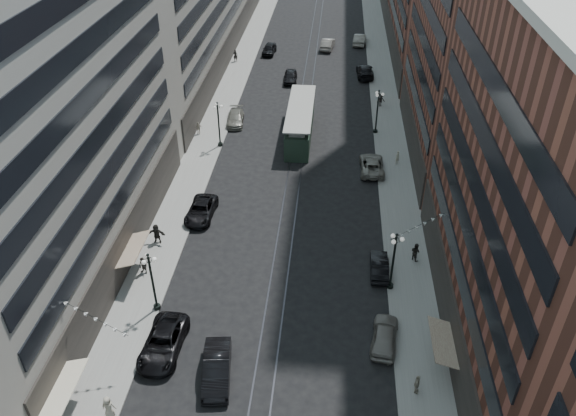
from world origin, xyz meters
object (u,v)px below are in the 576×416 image
(car_12, at_px, (365,71))
(streetcar, at_px, (300,123))
(car_13, at_px, (290,77))
(pedestrian_9, at_px, (381,100))
(lamppost_sw_far, at_px, (152,280))
(car_9, at_px, (269,49))
(car_14, at_px, (328,44))
(car_10, at_px, (379,266))
(pedestrian_extra_0, at_px, (235,56))
(lamppost_se_mid, at_px, (377,110))
(car_2, at_px, (163,343))
(pedestrian_8, at_px, (397,157))
(pedestrian_2, at_px, (143,266))
(car_11, at_px, (372,165))
(pedestrian_6, at_px, (199,128))
(car_4, at_px, (385,335))
(car_extra_0, at_px, (360,39))
(lamppost_se_far, at_px, (393,259))
(pedestrian_4, at_px, (417,384))
(car_8, at_px, (235,118))
(pedestrian_7, at_px, (415,252))
(car_5, at_px, (217,368))
(car_7, at_px, (201,210))
(pedestrian_5, at_px, (156,234))
(lamppost_sw_mid, at_px, (219,123))
(pedestrian_1, at_px, (108,407))

(car_12, bearing_deg, streetcar, 64.39)
(car_13, distance_m, pedestrian_9, 14.99)
(lamppost_sw_far, bearing_deg, car_9, 87.94)
(car_14, bearing_deg, car_10, 103.26)
(lamppost_sw_far, height_order, pedestrian_9, lamppost_sw_far)
(car_13, relative_size, pedestrian_extra_0, 2.53)
(car_12, bearing_deg, lamppost_se_mid, 89.49)
(car_2, xyz_separation_m, pedestrian_extra_0, (-4.41, 59.10, 0.29))
(lamppost_sw_far, bearing_deg, pedestrian_8, 50.20)
(car_2, relative_size, car_10, 1.38)
(car_12, bearing_deg, pedestrian_extra_0, -14.97)
(lamppost_sw_far, relative_size, pedestrian_2, 3.41)
(car_11, height_order, pedestrian_6, pedestrian_6)
(car_4, relative_size, car_extra_0, 0.85)
(lamppost_se_far, relative_size, pedestrian_4, 3.46)
(car_13, relative_size, pedestrian_6, 3.15)
(car_8, bearing_deg, car_12, 41.00)
(pedestrian_7, height_order, pedestrian_extra_0, pedestrian_extra_0)
(car_5, distance_m, car_8, 39.63)
(car_4, xyz_separation_m, pedestrian_2, (-19.82, 5.91, 0.18))
(lamppost_se_mid, relative_size, pedestrian_9, 3.21)
(car_2, bearing_deg, car_9, 91.47)
(lamppost_se_far, height_order, car_2, lamppost_se_far)
(lamppost_sw_far, height_order, car_8, lamppost_sw_far)
(car_7, xyz_separation_m, car_11, (16.80, 10.16, 0.02))
(lamppost_sw_far, distance_m, car_4, 17.86)
(lamppost_se_mid, bearing_deg, pedestrian_4, -88.39)
(car_10, bearing_deg, pedestrian_6, -48.14)
(pedestrian_5, height_order, car_extra_0, pedestrian_5)
(lamppost_se_far, xyz_separation_m, pedestrian_7, (2.37, 3.74, -2.08))
(pedestrian_5, distance_m, pedestrian_9, 38.27)
(car_7, distance_m, car_10, 18.13)
(lamppost_se_mid, distance_m, pedestrian_5, 31.54)
(lamppost_sw_mid, height_order, car_11, lamppost_sw_mid)
(pedestrian_4, bearing_deg, car_13, 30.05)
(pedestrian_4, bearing_deg, car_5, 105.63)
(pedestrian_5, bearing_deg, car_13, 80.85)
(lamppost_sw_far, distance_m, pedestrian_8, 32.04)
(car_5, bearing_deg, pedestrian_5, 112.30)
(streetcar, distance_m, pedestrian_8, 12.81)
(car_7, bearing_deg, car_10, -19.73)
(lamppost_sw_far, height_order, pedestrian_8, lamppost_sw_far)
(car_13, height_order, pedestrian_extra_0, pedestrian_extra_0)
(car_12, xyz_separation_m, pedestrian_6, (-20.76, -20.97, 0.06))
(car_10, distance_m, car_14, 57.03)
(pedestrian_8, bearing_deg, lamppost_se_far, 45.01)
(car_13, bearing_deg, car_2, -97.57)
(pedestrian_1, distance_m, car_12, 63.10)
(lamppost_se_mid, distance_m, car_13, 19.71)
(car_4, height_order, car_12, car_12)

